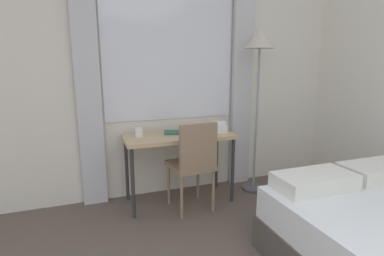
{
  "coord_description": "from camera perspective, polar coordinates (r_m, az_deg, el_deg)",
  "views": [
    {
      "loc": [
        -0.63,
        0.09,
        1.46
      ],
      "look_at": [
        0.26,
        2.56,
        0.89
      ],
      "focal_mm": 28.0,
      "sensor_mm": 36.0,
      "label": 1
    }
  ],
  "objects": [
    {
      "name": "desk",
      "position": [
        3.11,
        -2.45,
        -2.51
      ],
      "size": [
        1.13,
        0.49,
        0.74
      ],
      "color": "tan",
      "rests_on": "ground_plane"
    },
    {
      "name": "desk_chair",
      "position": [
        2.93,
        0.27,
        -6.28
      ],
      "size": [
        0.44,
        0.44,
        0.92
      ],
      "rotation": [
        0.0,
        0.0,
        0.09
      ],
      "color": "#8C7259",
      "rests_on": "ground_plane"
    },
    {
      "name": "telephone",
      "position": [
        3.2,
        5.13,
        0.13
      ],
      "size": [
        0.15,
        0.16,
        0.12
      ],
      "color": "white",
      "rests_on": "desk"
    },
    {
      "name": "wall_back_with_window",
      "position": [
        3.27,
        -8.29,
        10.32
      ],
      "size": [
        5.58,
        0.13,
        2.7
      ],
      "color": "silver",
      "rests_on": "ground_plane"
    },
    {
      "name": "mug",
      "position": [
        3.03,
        -10.05,
        -0.81
      ],
      "size": [
        0.08,
        0.08,
        0.09
      ],
      "color": "white",
      "rests_on": "desk"
    },
    {
      "name": "book",
      "position": [
        3.14,
        -3.32,
        -0.81
      ],
      "size": [
        0.25,
        0.2,
        0.02
      ],
      "rotation": [
        0.0,
        0.0,
        -0.28
      ],
      "color": "#33664C",
      "rests_on": "desk"
    },
    {
      "name": "standing_lamp",
      "position": [
        3.38,
        12.71,
        13.43
      ],
      "size": [
        0.32,
        0.32,
        1.82
      ],
      "color": "#4C4C51",
      "rests_on": "ground_plane"
    }
  ]
}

